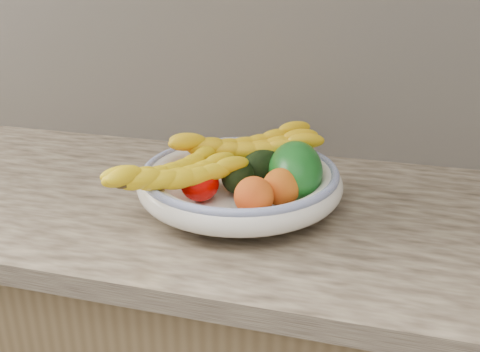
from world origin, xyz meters
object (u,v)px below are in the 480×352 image
at_px(fruit_bowl, 240,182).
at_px(banana_bunch_back, 245,151).
at_px(green_mango, 295,171).
at_px(banana_bunch_front, 174,178).

xyz_separation_m(fruit_bowl, banana_bunch_back, (-0.01, 0.07, 0.04)).
xyz_separation_m(green_mango, banana_bunch_back, (-0.11, 0.05, 0.01)).
height_order(fruit_bowl, banana_bunch_front, banana_bunch_front).
height_order(green_mango, banana_bunch_front, green_mango).
bearing_deg(green_mango, fruit_bowl, 170.02).
height_order(green_mango, banana_bunch_back, green_mango).
bearing_deg(banana_bunch_front, banana_bunch_back, 5.05).
bearing_deg(banana_bunch_front, fruit_bowl, -12.03).
bearing_deg(fruit_bowl, banana_bunch_back, 97.07).
bearing_deg(green_mango, banana_bunch_back, 137.42).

